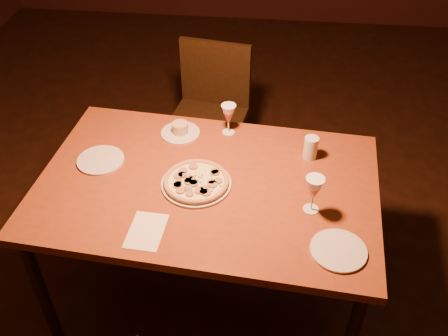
# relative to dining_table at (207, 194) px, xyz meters

# --- Properties ---
(floor) EXTENTS (7.00, 7.00, 0.00)m
(floor) POSITION_rel_dining_table_xyz_m (0.25, 0.24, -0.76)
(floor) COLOR #311910
(floor) RESTS_ON ground
(dining_table) EXTENTS (1.62, 1.11, 0.83)m
(dining_table) POSITION_rel_dining_table_xyz_m (0.00, 0.00, 0.00)
(dining_table) COLOR brown
(dining_table) RESTS_ON floor
(chair_far) EXTENTS (0.53, 0.53, 0.96)m
(chair_far) POSITION_rel_dining_table_xyz_m (-0.13, 1.02, -0.21)
(chair_far) COLOR black
(chair_far) RESTS_ON floor
(pizza_plate) EXTENTS (0.32, 0.32, 0.03)m
(pizza_plate) POSITION_rel_dining_table_xyz_m (-0.05, -0.02, 0.09)
(pizza_plate) COLOR silver
(pizza_plate) RESTS_ON dining_table
(ramekin_saucer) EXTENTS (0.20, 0.20, 0.06)m
(ramekin_saucer) POSITION_rel_dining_table_xyz_m (-0.19, 0.36, 0.09)
(ramekin_saucer) COLOR silver
(ramekin_saucer) RESTS_ON dining_table
(wine_glass_far) EXTENTS (0.07, 0.07, 0.17)m
(wine_glass_far) POSITION_rel_dining_table_xyz_m (0.06, 0.40, 0.16)
(wine_glass_far) COLOR #C25A50
(wine_glass_far) RESTS_ON dining_table
(wine_glass_right) EXTENTS (0.08, 0.08, 0.18)m
(wine_glass_right) POSITION_rel_dining_table_xyz_m (0.47, -0.12, 0.16)
(wine_glass_right) COLOR #C25A50
(wine_glass_right) RESTS_ON dining_table
(water_tumbler) EXTENTS (0.07, 0.07, 0.11)m
(water_tumbler) POSITION_rel_dining_table_xyz_m (0.47, 0.24, 0.13)
(water_tumbler) COLOR silver
(water_tumbler) RESTS_ON dining_table
(side_plate_left) EXTENTS (0.22, 0.22, 0.01)m
(side_plate_left) POSITION_rel_dining_table_xyz_m (-0.53, 0.10, 0.08)
(side_plate_left) COLOR silver
(side_plate_left) RESTS_ON dining_table
(side_plate_near) EXTENTS (0.22, 0.22, 0.01)m
(side_plate_near) POSITION_rel_dining_table_xyz_m (0.57, -0.35, 0.08)
(side_plate_near) COLOR silver
(side_plate_near) RESTS_ON dining_table
(menu_card) EXTENTS (0.15, 0.22, 0.00)m
(menu_card) POSITION_rel_dining_table_xyz_m (-0.21, -0.32, 0.07)
(menu_card) COLOR silver
(menu_card) RESTS_ON dining_table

